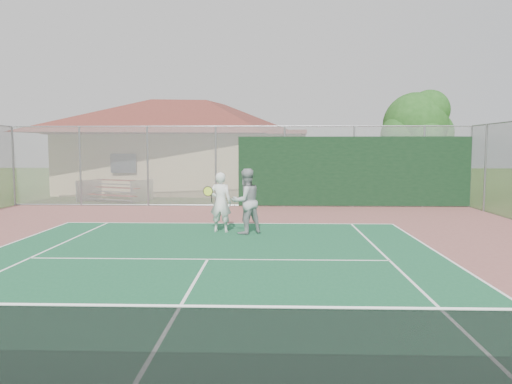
# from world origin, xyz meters

# --- Properties ---
(tennis_net) EXTENTS (11.85, 0.08, 1.10)m
(tennis_net) POSITION_xyz_m (0.00, 0.00, 0.51)
(tennis_net) COLOR gray
(tennis_net) RESTS_ON ground
(back_fence) EXTENTS (20.08, 0.11, 3.53)m
(back_fence) POSITION_xyz_m (2.11, 16.98, 1.67)
(back_fence) COLOR gray
(back_fence) RESTS_ON ground
(clubhouse) EXTENTS (15.08, 10.46, 6.31)m
(clubhouse) POSITION_xyz_m (-3.48, 25.33, 3.20)
(clubhouse) COLOR tan
(clubhouse) RESTS_ON ground
(bleachers) EXTENTS (3.32, 2.59, 1.02)m
(bleachers) POSITION_xyz_m (-6.11, 19.02, 0.54)
(bleachers) COLOR maroon
(bleachers) RESTS_ON ground
(tree) EXTENTS (3.99, 3.78, 5.57)m
(tree) POSITION_xyz_m (9.07, 21.85, 3.66)
(tree) COLOR #332012
(tree) RESTS_ON ground
(player_white_front) EXTENTS (0.86, 0.61, 1.81)m
(player_white_front) POSITION_xyz_m (-0.09, 10.12, 0.91)
(player_white_front) COLOR silver
(player_white_front) RESTS_ON ground
(player_grey_back) EXTENTS (1.18, 1.12, 1.93)m
(player_grey_back) POSITION_xyz_m (0.69, 9.88, 0.96)
(player_grey_back) COLOR #9C9FA1
(player_grey_back) RESTS_ON ground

